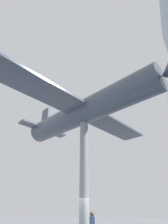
% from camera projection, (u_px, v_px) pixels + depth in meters
% --- Properties ---
extents(support_pylon_central, '(0.62, 0.62, 7.92)m').
position_uv_depth(support_pylon_central, '(84.00, 175.00, 12.05)').
color(support_pylon_central, '#999EA3').
rests_on(support_pylon_central, ground_plane).
extents(suspended_airplane, '(16.08, 14.11, 3.53)m').
position_uv_depth(suspended_airplane, '(85.00, 111.00, 14.37)').
color(suspended_airplane, '#4C5666').
rests_on(suspended_airplane, support_pylon_central).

